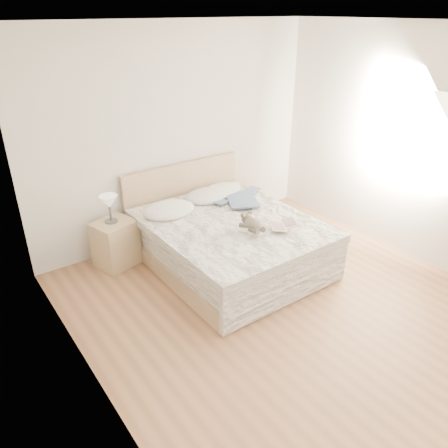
{
  "coord_description": "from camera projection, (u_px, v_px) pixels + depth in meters",
  "views": [
    {
      "loc": [
        -2.73,
        -2.51,
        2.8
      ],
      "look_at": [
        -0.14,
        1.05,
        0.62
      ],
      "focal_mm": 35.0,
      "sensor_mm": 36.0,
      "label": 1
    }
  ],
  "objects": [
    {
      "name": "pillow_left",
      "position": [
        170.0,
        210.0,
        5.2
      ],
      "size": [
        0.65,
        0.48,
        0.19
      ],
      "primitive_type": "ellipsoid",
      "rotation": [
        0.0,
        0.0,
        -0.07
      ],
      "color": "white",
      "rests_on": "bed"
    },
    {
      "name": "bed",
      "position": [
        227.0,
        240.0,
        5.23
      ],
      "size": [
        1.72,
        2.14,
        1.0
      ],
      "color": "tan",
      "rests_on": "floor"
    },
    {
      "name": "window",
      "position": [
        408.0,
        136.0,
        5.12
      ],
      "size": [
        0.02,
        1.3,
        1.1
      ],
      "primitive_type": "cube",
      "color": "white",
      "rests_on": "wall_right"
    },
    {
      "name": "floor",
      "position": [
        295.0,
        311.0,
        4.5
      ],
      "size": [
        4.0,
        4.5,
        0.0
      ],
      "primitive_type": "cube",
      "color": "brown",
      "rests_on": "ground"
    },
    {
      "name": "wall_back",
      "position": [
        178.0,
        136.0,
        5.53
      ],
      "size": [
        4.0,
        0.02,
        2.7
      ],
      "primitive_type": "cube",
      "color": "silver",
      "rests_on": "ground"
    },
    {
      "name": "wall_left",
      "position": [
        88.0,
        256.0,
        2.85
      ],
      "size": [
        0.02,
        4.5,
        2.7
      ],
      "primitive_type": "cube",
      "color": "silver",
      "rests_on": "ground"
    },
    {
      "name": "ceiling",
      "position": [
        321.0,
        23.0,
        3.3
      ],
      "size": [
        4.0,
        4.5,
        0.0
      ],
      "primitive_type": "cube",
      "color": "white",
      "rests_on": "ground"
    },
    {
      "name": "photo_book",
      "position": [
        165.0,
        210.0,
        5.23
      ],
      "size": [
        0.36,
        0.26,
        0.03
      ],
      "primitive_type": "cube",
      "rotation": [
        0.0,
        0.0,
        -0.03
      ],
      "color": "white",
      "rests_on": "bed"
    },
    {
      "name": "wall_right",
      "position": [
        431.0,
        151.0,
        4.95
      ],
      "size": [
        0.02,
        4.5,
        2.7
      ],
      "primitive_type": "cube",
      "color": "silver",
      "rests_on": "ground"
    },
    {
      "name": "blouse",
      "position": [
        242.0,
        199.0,
        5.51
      ],
      "size": [
        0.77,
        0.79,
        0.02
      ],
      "primitive_type": null,
      "rotation": [
        0.0,
        0.0,
        -0.47
      ],
      "color": "#3D4F70",
      "rests_on": "bed"
    },
    {
      "name": "nightstand",
      "position": [
        116.0,
        243.0,
        5.21
      ],
      "size": [
        0.54,
        0.5,
        0.56
      ],
      "primitive_type": "cube",
      "rotation": [
        0.0,
        0.0,
        0.26
      ],
      "color": "tan",
      "rests_on": "floor"
    },
    {
      "name": "pillow_right",
      "position": [
        223.0,
        190.0,
        5.79
      ],
      "size": [
        0.54,
        0.38,
        0.16
      ],
      "primitive_type": "ellipsoid",
      "rotation": [
        0.0,
        0.0,
        0.01
      ],
      "color": "white",
      "rests_on": "bed"
    },
    {
      "name": "childrens_book",
      "position": [
        283.0,
        225.0,
        4.86
      ],
      "size": [
        0.41,
        0.37,
        0.02
      ],
      "primitive_type": "cube",
      "rotation": [
        0.0,
        0.0,
        -0.51
      ],
      "color": "beige",
      "rests_on": "bed"
    },
    {
      "name": "pillow_middle",
      "position": [
        207.0,
        196.0,
        5.59
      ],
      "size": [
        0.62,
        0.45,
        0.18
      ],
      "primitive_type": "ellipsoid",
      "rotation": [
        0.0,
        0.0,
        -0.05
      ],
      "color": "silver",
      "rests_on": "bed"
    },
    {
      "name": "teddy_bear",
      "position": [
        253.0,
        229.0,
        4.73
      ],
      "size": [
        0.23,
        0.31,
        0.16
      ],
      "primitive_type": null,
      "rotation": [
        0.0,
        0.0,
        -0.06
      ],
      "color": "#60554A",
      "rests_on": "bed"
    },
    {
      "name": "table_lamp",
      "position": [
        109.0,
        203.0,
        4.99
      ],
      "size": [
        0.22,
        0.22,
        0.33
      ],
      "color": "#4A4640",
      "rests_on": "nightstand"
    }
  ]
}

